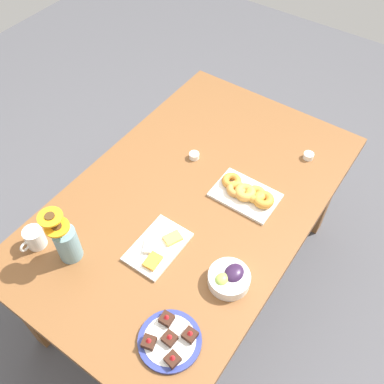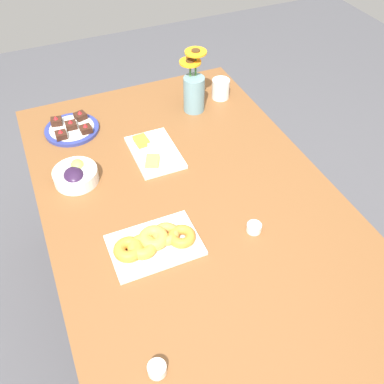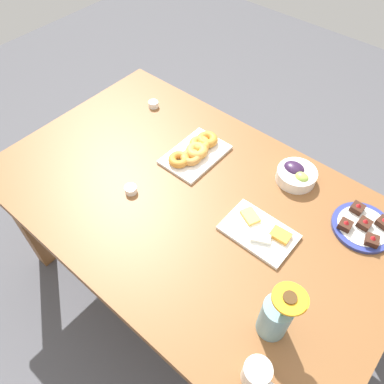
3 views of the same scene
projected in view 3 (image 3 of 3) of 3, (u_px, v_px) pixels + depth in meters
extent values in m
plane|color=#4C4C51|center=(192.00, 283.00, 2.03)|extent=(6.00, 6.00, 0.00)
cube|color=brown|center=(192.00, 202.00, 1.47)|extent=(1.60, 1.00, 0.04)
cube|color=brown|center=(27.00, 224.00, 1.85)|extent=(0.07, 0.07, 0.70)
cube|color=brown|center=(147.00, 136.00, 2.26)|extent=(0.07, 0.07, 0.70)
cube|color=brown|center=(376.00, 279.00, 1.67)|extent=(0.07, 0.07, 0.70)
cylinder|color=white|center=(256.00, 374.00, 1.02)|extent=(0.08, 0.08, 0.09)
cylinder|color=brown|center=(258.00, 370.00, 0.99)|extent=(0.07, 0.07, 0.00)
cylinder|color=white|center=(296.00, 176.00, 1.50)|extent=(0.16, 0.16, 0.05)
ellipsoid|color=#2D1938|center=(294.00, 169.00, 1.50)|extent=(0.09, 0.07, 0.04)
ellipsoid|color=#9EC14C|center=(302.00, 177.00, 1.46)|extent=(0.06, 0.05, 0.04)
cube|color=white|center=(259.00, 232.00, 1.35)|extent=(0.26, 0.17, 0.01)
cube|color=#EFB74C|center=(250.00, 216.00, 1.38)|extent=(0.08, 0.07, 0.01)
cube|color=white|center=(261.00, 237.00, 1.32)|extent=(0.09, 0.08, 0.02)
cube|color=orange|center=(281.00, 235.00, 1.32)|extent=(0.07, 0.05, 0.02)
cube|color=white|center=(195.00, 155.00, 1.60)|extent=(0.19, 0.28, 0.01)
torus|color=orange|center=(179.00, 160.00, 1.55)|extent=(0.11, 0.11, 0.03)
torus|color=#CA863E|center=(191.00, 157.00, 1.56)|extent=(0.09, 0.09, 0.03)
torus|color=gold|center=(197.00, 151.00, 1.58)|extent=(0.12, 0.12, 0.04)
torus|color=gold|center=(200.00, 144.00, 1.61)|extent=(0.10, 0.10, 0.04)
torus|color=orange|center=(207.00, 140.00, 1.62)|extent=(0.11, 0.11, 0.04)
cylinder|color=white|center=(153.00, 104.00, 1.81)|extent=(0.05, 0.05, 0.03)
cylinder|color=#C68923|center=(153.00, 102.00, 1.80)|extent=(0.04, 0.04, 0.01)
cylinder|color=white|center=(131.00, 190.00, 1.47)|extent=(0.05, 0.05, 0.03)
cylinder|color=maroon|center=(130.00, 188.00, 1.46)|extent=(0.04, 0.04, 0.01)
cylinder|color=navy|center=(362.00, 227.00, 1.37)|extent=(0.22, 0.22, 0.01)
cylinder|color=white|center=(363.00, 227.00, 1.36)|extent=(0.18, 0.18, 0.01)
cube|color=#381E14|center=(357.00, 208.00, 1.39)|extent=(0.05, 0.05, 0.02)
cone|color=red|center=(359.00, 205.00, 1.38)|extent=(0.02, 0.02, 0.01)
cube|color=#381E14|center=(383.00, 222.00, 1.35)|extent=(0.05, 0.05, 0.02)
cube|color=#381E14|center=(345.00, 225.00, 1.35)|extent=(0.05, 0.05, 0.02)
cone|color=red|center=(347.00, 222.00, 1.33)|extent=(0.02, 0.02, 0.01)
cube|color=#381E14|center=(372.00, 240.00, 1.30)|extent=(0.05, 0.05, 0.02)
cone|color=red|center=(374.00, 237.00, 1.29)|extent=(0.02, 0.02, 0.01)
cube|color=#381E14|center=(364.00, 224.00, 1.35)|extent=(0.05, 0.05, 0.02)
cone|color=red|center=(366.00, 221.00, 1.33)|extent=(0.02, 0.02, 0.01)
cylinder|color=#6B939E|center=(275.00, 318.00, 1.08)|extent=(0.09, 0.09, 0.16)
cylinder|color=#3D702D|center=(285.00, 307.00, 0.97)|extent=(0.01, 0.01, 0.10)
cylinder|color=orange|center=(290.00, 298.00, 0.93)|extent=(0.09, 0.09, 0.01)
cylinder|color=#472D14|center=(290.00, 297.00, 0.92)|extent=(0.04, 0.04, 0.01)
cylinder|color=#3D702D|center=(289.00, 304.00, 0.99)|extent=(0.01, 0.01, 0.06)
cylinder|color=orange|center=(292.00, 299.00, 0.97)|extent=(0.09, 0.09, 0.01)
cylinder|color=#472D14|center=(292.00, 298.00, 0.96)|extent=(0.04, 0.04, 0.01)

